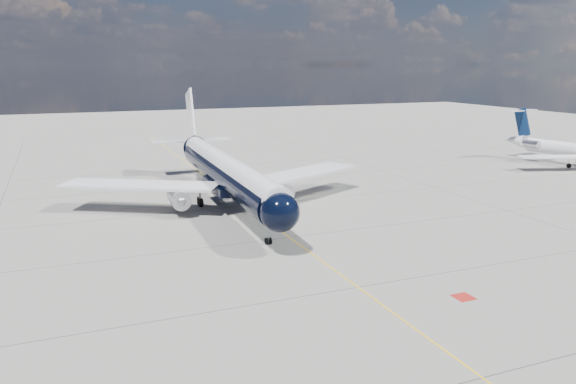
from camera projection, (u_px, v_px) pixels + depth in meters
The scene contains 5 objects.
ground at pixel (235, 198), 78.34m from camera, with size 320.00×320.00×0.00m, color gray.
taxiway_centerline at pixel (246, 206), 73.83m from camera, with size 0.16×160.00×0.01m, color yellow.
red_marking at pixel (464, 297), 44.78m from camera, with size 1.60×1.60×0.01m, color maroon.
main_airliner at pixel (224, 171), 73.74m from camera, with size 41.26×50.20×14.51m.
regional_jet at pixel (572, 149), 102.08m from camera, with size 25.48×29.57×10.04m.
Camera 1 is at (-22.06, -43.34, 18.11)m, focal length 35.00 mm.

